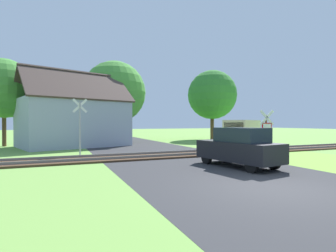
{
  "coord_description": "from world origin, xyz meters",
  "views": [
    {
      "loc": [
        -6.09,
        -6.02,
        1.99
      ],
      "look_at": [
        0.5,
        9.46,
        1.8
      ],
      "focal_mm": 28.0,
      "sensor_mm": 36.0,
      "label": 1
    }
  ],
  "objects_px": {
    "tree_far": "(212,95)",
    "house": "(74,121)",
    "tree_left": "(4,88)",
    "tree_center": "(115,92)",
    "stop_sign_near": "(266,131)",
    "mail_truck": "(242,132)",
    "crossing_sign_far": "(80,123)",
    "parked_car": "(239,147)"
  },
  "relations": [
    {
      "from": "tree_far",
      "to": "house",
      "type": "bearing_deg",
      "value": -167.36
    },
    {
      "from": "tree_left",
      "to": "tree_center",
      "type": "xyz_separation_m",
      "value": [
        9.76,
        1.57,
        0.28
      ]
    },
    {
      "from": "stop_sign_near",
      "to": "house",
      "type": "relative_size",
      "value": 0.27
    },
    {
      "from": "tree_center",
      "to": "mail_truck",
      "type": "xyz_separation_m",
      "value": [
        9.02,
        -9.4,
        -3.98
      ]
    },
    {
      "from": "tree_center",
      "to": "house",
      "type": "bearing_deg",
      "value": -139.06
    },
    {
      "from": "crossing_sign_far",
      "to": "parked_car",
      "type": "height_order",
      "value": "crossing_sign_far"
    },
    {
      "from": "tree_center",
      "to": "tree_left",
      "type": "bearing_deg",
      "value": -170.87
    },
    {
      "from": "crossing_sign_far",
      "to": "tree_left",
      "type": "xyz_separation_m",
      "value": [
        -5.42,
        9.4,
        2.94
      ]
    },
    {
      "from": "stop_sign_near",
      "to": "tree_center",
      "type": "relative_size",
      "value": 0.32
    },
    {
      "from": "stop_sign_near",
      "to": "mail_truck",
      "type": "distance_m",
      "value": 7.91
    },
    {
      "from": "mail_truck",
      "to": "tree_left",
      "type": "bearing_deg",
      "value": 35.8
    },
    {
      "from": "house",
      "to": "tree_left",
      "type": "height_order",
      "value": "tree_left"
    },
    {
      "from": "stop_sign_near",
      "to": "tree_center",
      "type": "distance_m",
      "value": 17.49
    },
    {
      "from": "crossing_sign_far",
      "to": "house",
      "type": "relative_size",
      "value": 0.35
    },
    {
      "from": "house",
      "to": "tree_far",
      "type": "distance_m",
      "value": 17.01
    },
    {
      "from": "stop_sign_near",
      "to": "crossing_sign_far",
      "type": "height_order",
      "value": "crossing_sign_far"
    },
    {
      "from": "house",
      "to": "tree_center",
      "type": "distance_m",
      "value": 6.39
    },
    {
      "from": "crossing_sign_far",
      "to": "parked_car",
      "type": "xyz_separation_m",
      "value": [
        6.32,
        -6.97,
        -1.11
      ]
    },
    {
      "from": "house",
      "to": "tree_left",
      "type": "distance_m",
      "value": 6.53
    },
    {
      "from": "mail_truck",
      "to": "house",
      "type": "bearing_deg",
      "value": 35.09
    },
    {
      "from": "tree_far",
      "to": "mail_truck",
      "type": "relative_size",
      "value": 1.65
    },
    {
      "from": "crossing_sign_far",
      "to": "tree_far",
      "type": "relative_size",
      "value": 0.41
    },
    {
      "from": "house",
      "to": "tree_far",
      "type": "relative_size",
      "value": 1.18
    },
    {
      "from": "crossing_sign_far",
      "to": "parked_car",
      "type": "bearing_deg",
      "value": -41.68
    },
    {
      "from": "tree_far",
      "to": "parked_car",
      "type": "bearing_deg",
      "value": -119.31
    },
    {
      "from": "tree_far",
      "to": "tree_center",
      "type": "xyz_separation_m",
      "value": [
        -12.04,
        0.03,
        -0.25
      ]
    },
    {
      "from": "crossing_sign_far",
      "to": "tree_left",
      "type": "relative_size",
      "value": 0.47
    },
    {
      "from": "mail_truck",
      "to": "parked_car",
      "type": "bearing_deg",
      "value": 108.95
    },
    {
      "from": "tree_center",
      "to": "mail_truck",
      "type": "height_order",
      "value": "tree_center"
    },
    {
      "from": "tree_left",
      "to": "tree_center",
      "type": "height_order",
      "value": "tree_center"
    },
    {
      "from": "tree_far",
      "to": "parked_car",
      "type": "relative_size",
      "value": 2.02
    },
    {
      "from": "tree_center",
      "to": "parked_car",
      "type": "distance_m",
      "value": 18.56
    },
    {
      "from": "crossing_sign_far",
      "to": "tree_far",
      "type": "bearing_deg",
      "value": 39.86
    },
    {
      "from": "tree_center",
      "to": "mail_truck",
      "type": "bearing_deg",
      "value": -46.19
    },
    {
      "from": "crossing_sign_far",
      "to": "parked_car",
      "type": "relative_size",
      "value": 0.83
    },
    {
      "from": "tree_left",
      "to": "stop_sign_near",
      "type": "bearing_deg",
      "value": -44.62
    },
    {
      "from": "mail_truck",
      "to": "tree_center",
      "type": "bearing_deg",
      "value": 12.26
    },
    {
      "from": "tree_left",
      "to": "mail_truck",
      "type": "distance_m",
      "value": 20.68
    },
    {
      "from": "tree_far",
      "to": "mail_truck",
      "type": "xyz_separation_m",
      "value": [
        -3.02,
        -9.38,
        -4.23
      ]
    },
    {
      "from": "tree_left",
      "to": "mail_truck",
      "type": "relative_size",
      "value": 1.45
    },
    {
      "from": "tree_center",
      "to": "parked_car",
      "type": "xyz_separation_m",
      "value": [
        1.99,
        -17.94,
        -4.33
      ]
    },
    {
      "from": "tree_left",
      "to": "tree_center",
      "type": "distance_m",
      "value": 9.89
    }
  ]
}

